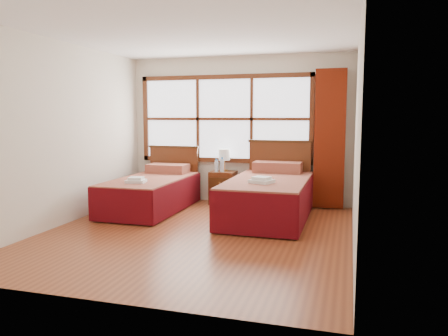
# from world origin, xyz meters

# --- Properties ---
(floor) EXTENTS (4.50, 4.50, 0.00)m
(floor) POSITION_xyz_m (0.00, 0.00, 0.00)
(floor) COLOR brown
(floor) RESTS_ON ground
(ceiling) EXTENTS (4.50, 4.50, 0.00)m
(ceiling) POSITION_xyz_m (0.00, 0.00, 2.60)
(ceiling) COLOR white
(ceiling) RESTS_ON wall_back
(wall_back) EXTENTS (4.00, 0.00, 4.00)m
(wall_back) POSITION_xyz_m (0.00, 2.25, 1.30)
(wall_back) COLOR silver
(wall_back) RESTS_ON floor
(wall_left) EXTENTS (0.00, 4.50, 4.50)m
(wall_left) POSITION_xyz_m (-2.00, 0.00, 1.30)
(wall_left) COLOR silver
(wall_left) RESTS_ON floor
(wall_right) EXTENTS (0.00, 4.50, 4.50)m
(wall_right) POSITION_xyz_m (2.00, 0.00, 1.30)
(wall_right) COLOR silver
(wall_right) RESTS_ON floor
(window) EXTENTS (3.16, 0.06, 1.56)m
(window) POSITION_xyz_m (-0.25, 2.21, 1.50)
(window) COLOR white
(window) RESTS_ON wall_back
(curtain) EXTENTS (0.50, 0.16, 2.30)m
(curtain) POSITION_xyz_m (1.60, 2.11, 1.17)
(curtain) COLOR maroon
(curtain) RESTS_ON wall_back
(bed_left) EXTENTS (1.04, 2.06, 1.01)m
(bed_left) POSITION_xyz_m (-1.21, 1.20, 0.31)
(bed_left) COLOR #3D200C
(bed_left) RESTS_ON floor
(bed_right) EXTENTS (1.17, 2.27, 1.14)m
(bed_right) POSITION_xyz_m (0.77, 1.20, 0.35)
(bed_right) COLOR #3D200C
(bed_right) RESTS_ON floor
(nightstand) EXTENTS (0.44, 0.43, 0.58)m
(nightstand) POSITION_xyz_m (-0.21, 1.99, 0.29)
(nightstand) COLOR #552812
(nightstand) RESTS_ON floor
(towels_left) EXTENTS (0.32, 0.29, 0.08)m
(towels_left) POSITION_xyz_m (-1.21, 0.64, 0.57)
(towels_left) COLOR white
(towels_left) RESTS_ON bed_left
(towels_right) EXTENTS (0.37, 0.35, 0.09)m
(towels_right) POSITION_xyz_m (0.74, 0.68, 0.65)
(towels_right) COLOR white
(towels_right) RESTS_ON bed_right
(lamp) EXTENTS (0.20, 0.20, 0.39)m
(lamp) POSITION_xyz_m (-0.22, 2.09, 0.86)
(lamp) COLOR gold
(lamp) RESTS_ON nightstand
(bottle_near) EXTENTS (0.06, 0.06, 0.23)m
(bottle_near) POSITION_xyz_m (-0.31, 1.92, 0.68)
(bottle_near) COLOR silver
(bottle_near) RESTS_ON nightstand
(bottle_far) EXTENTS (0.07, 0.07, 0.26)m
(bottle_far) POSITION_xyz_m (-0.21, 1.94, 0.70)
(bottle_far) COLOR silver
(bottle_far) RESTS_ON nightstand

